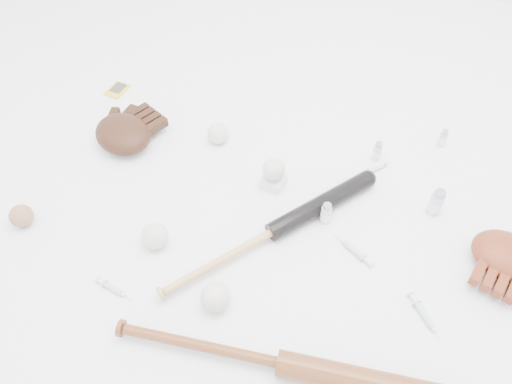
% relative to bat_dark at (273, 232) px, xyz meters
% --- Properties ---
extents(bat_dark, '(0.57, 0.62, 0.06)m').
position_rel_bat_dark_xyz_m(bat_dark, '(0.00, 0.00, 0.00)').
color(bat_dark, black).
rests_on(bat_dark, ground).
extents(bat_wood, '(0.89, 0.09, 0.07)m').
position_rel_bat_dark_xyz_m(bat_wood, '(0.11, -0.38, 0.00)').
color(bat_wood, brown).
rests_on(bat_wood, ground).
extents(glove_dark, '(0.34, 0.34, 0.09)m').
position_rel_bat_dark_xyz_m(glove_dark, '(-0.59, 0.26, 0.02)').
color(glove_dark, black).
rests_on(glove_dark, ground).
extents(glove_tan, '(0.30, 0.30, 0.08)m').
position_rel_bat_dark_xyz_m(glove_tan, '(0.66, 0.07, 0.01)').
color(glove_tan, maroon).
rests_on(glove_tan, ground).
extents(trading_card, '(0.08, 0.10, 0.01)m').
position_rel_bat_dark_xyz_m(trading_card, '(-0.74, 0.52, -0.03)').
color(trading_card, gold).
rests_on(trading_card, ground).
extents(pedestal, '(0.08, 0.08, 0.04)m').
position_rel_bat_dark_xyz_m(pedestal, '(-0.04, 0.20, -0.01)').
color(pedestal, white).
rests_on(pedestal, ground).
extents(baseball_on_pedestal, '(0.07, 0.07, 0.07)m').
position_rel_bat_dark_xyz_m(baseball_on_pedestal, '(-0.04, 0.20, 0.05)').
color(baseball_on_pedestal, silver).
rests_on(baseball_on_pedestal, pedestal).
extents(baseball_left, '(0.08, 0.08, 0.08)m').
position_rel_bat_dark_xyz_m(baseball_left, '(-0.33, -0.11, 0.01)').
color(baseball_left, silver).
rests_on(baseball_left, ground).
extents(baseball_upper, '(0.07, 0.07, 0.07)m').
position_rel_bat_dark_xyz_m(baseball_upper, '(-0.27, 0.35, 0.01)').
color(baseball_upper, silver).
rests_on(baseball_upper, ground).
extents(baseball_mid, '(0.08, 0.08, 0.08)m').
position_rel_bat_dark_xyz_m(baseball_mid, '(-0.10, -0.25, 0.01)').
color(baseball_mid, silver).
rests_on(baseball_mid, ground).
extents(baseball_aged, '(0.07, 0.07, 0.07)m').
position_rel_bat_dark_xyz_m(baseball_aged, '(-0.74, -0.13, 0.01)').
color(baseball_aged, '#936946').
rests_on(baseball_aged, ground).
extents(syringe_0, '(0.14, 0.06, 0.02)m').
position_rel_bat_dark_xyz_m(syringe_0, '(-0.38, -0.28, -0.02)').
color(syringe_0, '#ADBCC6').
rests_on(syringe_0, ground).
extents(syringe_1, '(0.15, 0.12, 0.02)m').
position_rel_bat_dark_xyz_m(syringe_1, '(0.24, 0.01, -0.02)').
color(syringe_1, '#ADBCC6').
rests_on(syringe_1, ground).
extents(syringe_2, '(0.11, 0.11, 0.02)m').
position_rel_bat_dark_xyz_m(syringe_2, '(0.27, 0.35, -0.02)').
color(syringe_2, '#ADBCC6').
rests_on(syringe_2, ground).
extents(syringe_3, '(0.12, 0.15, 0.02)m').
position_rel_bat_dark_xyz_m(syringe_3, '(0.45, -0.15, -0.02)').
color(syringe_3, '#ADBCC6').
rests_on(syringe_3, ground).
extents(vial_0, '(0.03, 0.03, 0.07)m').
position_rel_bat_dark_xyz_m(vial_0, '(0.27, 0.40, 0.01)').
color(vial_0, silver).
rests_on(vial_0, ground).
extents(vial_1, '(0.03, 0.03, 0.07)m').
position_rel_bat_dark_xyz_m(vial_1, '(0.48, 0.52, 0.01)').
color(vial_1, silver).
rests_on(vial_1, ground).
extents(vial_2, '(0.03, 0.03, 0.08)m').
position_rel_bat_dark_xyz_m(vial_2, '(0.14, 0.10, 0.01)').
color(vial_2, silver).
rests_on(vial_2, ground).
extents(vial_3, '(0.04, 0.04, 0.10)m').
position_rel_bat_dark_xyz_m(vial_3, '(0.46, 0.22, 0.02)').
color(vial_3, silver).
rests_on(vial_3, ground).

